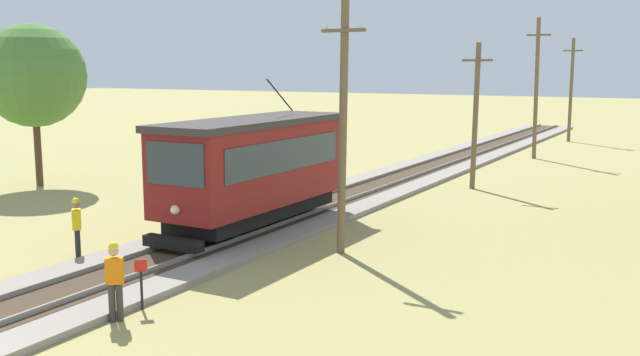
# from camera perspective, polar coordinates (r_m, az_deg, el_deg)

# --- Properties ---
(red_tram) EXTENTS (2.60, 8.54, 4.79)m
(red_tram) POSITION_cam_1_polar(r_m,az_deg,el_deg) (23.81, -5.26, 0.88)
(red_tram) COLOR maroon
(red_tram) RESTS_ON rail_right
(utility_pole_near_tram) EXTENTS (1.40, 0.46, 7.43)m
(utility_pole_near_tram) POSITION_cam_1_polar(r_m,az_deg,el_deg) (20.82, 1.85, 4.25)
(utility_pole_near_tram) COLOR brown
(utility_pole_near_tram) RESTS_ON ground
(utility_pole_mid) EXTENTS (1.40, 0.54, 6.59)m
(utility_pole_mid) POSITION_cam_1_polar(r_m,az_deg,el_deg) (32.95, 12.37, 5.03)
(utility_pole_mid) COLOR brown
(utility_pole_mid) RESTS_ON ground
(utility_pole_far) EXTENTS (1.40, 0.64, 8.37)m
(utility_pole_far) POSITION_cam_1_polar(r_m,az_deg,el_deg) (44.58, 16.97, 6.96)
(utility_pole_far) COLOR brown
(utility_pole_far) RESTS_ON ground
(utility_pole_distant) EXTENTS (1.40, 0.29, 7.60)m
(utility_pole_distant) POSITION_cam_1_polar(r_m,az_deg,el_deg) (55.87, 19.50, 6.75)
(utility_pole_distant) COLOR brown
(utility_pole_distant) RESTS_ON ground
(trackside_signal_marker) EXTENTS (0.21, 0.21, 1.18)m
(trackside_signal_marker) POSITION_cam_1_polar(r_m,az_deg,el_deg) (16.83, -14.15, -8.06)
(trackside_signal_marker) COLOR black
(trackside_signal_marker) RESTS_ON ground
(track_worker) EXTENTS (0.45, 0.43, 1.78)m
(track_worker) POSITION_cam_1_polar(r_m,az_deg,el_deg) (16.15, -16.15, -7.70)
(track_worker) COLOR #38332D
(track_worker) RESTS_ON ground
(second_worker) EXTENTS (0.44, 0.44, 1.78)m
(second_worker) POSITION_cam_1_polar(r_m,az_deg,el_deg) (21.73, -18.93, -3.58)
(second_worker) COLOR black
(second_worker) RESTS_ON ground
(tree_right_near) EXTENTS (4.71, 4.71, 7.47)m
(tree_right_near) POSITION_cam_1_polar(r_m,az_deg,el_deg) (35.25, -22.01, 7.61)
(tree_right_near) COLOR #4C3823
(tree_right_near) RESTS_ON ground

